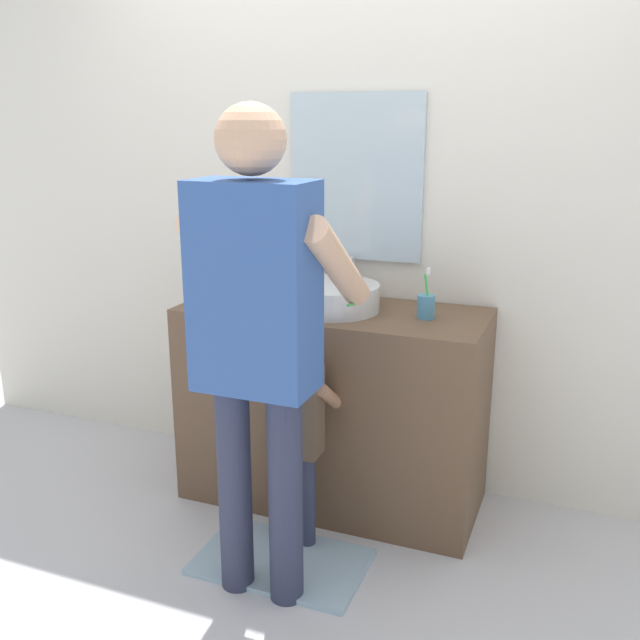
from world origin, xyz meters
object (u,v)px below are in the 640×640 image
soap_bottle (249,286)px  adult_parent (258,319)px  toothbrush_cup (426,306)px  child_toddler (296,422)px

soap_bottle → adult_parent: size_ratio=0.10×
toothbrush_cup → child_toddler: toothbrush_cup is taller
soap_bottle → child_toddler: 0.69m
soap_bottle → child_toddler: bearing=-45.5°
soap_bottle → child_toddler: size_ratio=0.19×
soap_bottle → adult_parent: bearing=-60.8°
soap_bottle → child_toddler: soap_bottle is taller
toothbrush_cup → soap_bottle: 0.78m
toothbrush_cup → adult_parent: 0.81m
child_toddler → adult_parent: adult_parent is taller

